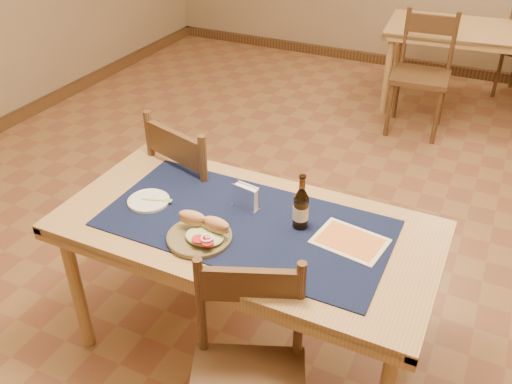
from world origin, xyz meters
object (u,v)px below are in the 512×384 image
at_px(sandwich_plate, 202,233).
at_px(chair_main_near, 248,380).
at_px(main_table, 246,239).
at_px(back_table, 483,39).
at_px(napkin_holder, 246,197).
at_px(beer_bottle, 301,208).
at_px(chair_main_far, 203,194).

bearing_deg(sandwich_plate, chair_main_near, -42.23).
height_order(main_table, back_table, same).
bearing_deg(napkin_holder, beer_bottle, -6.14).
bearing_deg(chair_main_far, sandwich_plate, -59.07).
distance_m(chair_main_near, sandwich_plate, 0.59).
bearing_deg(main_table, chair_main_near, -63.12).
bearing_deg(chair_main_near, napkin_holder, 116.83).
xyz_separation_m(chair_main_far, napkin_holder, (0.42, -0.32, 0.29)).
relative_size(back_table, chair_main_far, 1.70).
height_order(back_table, sandwich_plate, sandwich_plate).
bearing_deg(back_table, sandwich_plate, -101.20).
distance_m(back_table, sandwich_plate, 3.64).
height_order(chair_main_far, chair_main_near, chair_main_far).
bearing_deg(main_table, napkin_holder, 116.60).
distance_m(main_table, sandwich_plate, 0.24).
height_order(main_table, chair_main_near, chair_main_near).
xyz_separation_m(back_table, napkin_holder, (-0.65, -3.29, 0.14)).
height_order(main_table, sandwich_plate, sandwich_plate).
height_order(chair_main_far, beer_bottle, beer_bottle).
relative_size(chair_main_near, sandwich_plate, 3.41).
bearing_deg(chair_main_near, sandwich_plate, 137.77).
bearing_deg(beer_bottle, main_table, -160.90).
relative_size(chair_main_near, beer_bottle, 3.69).
xyz_separation_m(chair_main_far, beer_bottle, (0.69, -0.35, 0.33)).
bearing_deg(back_table, main_table, -99.97).
relative_size(main_table, beer_bottle, 6.54).
distance_m(main_table, napkin_holder, 0.18).
height_order(back_table, beer_bottle, beer_bottle).
height_order(chair_main_near, beer_bottle, beer_bottle).
relative_size(beer_bottle, napkin_holder, 1.89).
distance_m(back_table, chair_main_far, 3.15).
bearing_deg(chair_main_near, beer_bottle, 94.23).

